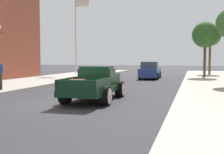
% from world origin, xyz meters
% --- Properties ---
extents(ground_plane, '(140.00, 140.00, 0.00)m').
position_xyz_m(ground_plane, '(0.00, 0.00, 0.00)').
color(ground_plane, '#333338').
extents(hotrod_truck_dark_green, '(2.30, 4.99, 1.58)m').
position_xyz_m(hotrod_truck_dark_green, '(0.87, 1.60, 0.75)').
color(hotrod_truck_dark_green, black).
rests_on(hotrod_truck_dark_green, ground).
extents(car_background_blue, '(1.97, 4.35, 1.65)m').
position_xyz_m(car_background_blue, '(1.27, 16.12, 0.77)').
color(car_background_blue, '#284293').
rests_on(car_background_blue, ground).
extents(pedestrian_sidewalk_left, '(0.53, 0.22, 1.65)m').
position_xyz_m(pedestrian_sidewalk_left, '(-7.13, 4.94, 1.09)').
color(pedestrian_sidewalk_left, '#333338').
rests_on(pedestrian_sidewalk_left, sidewalk_left).
extents(flagpole, '(1.74, 0.16, 9.16)m').
position_xyz_m(flagpole, '(-7.81, 19.69, 5.77)').
color(flagpole, '#B2B2B7').
rests_on(flagpole, sidewalk_left).
extents(street_tree_third, '(2.53, 2.53, 5.39)m').
position_xyz_m(street_tree_third, '(6.35, 18.14, 4.25)').
color(street_tree_third, brown).
rests_on(street_tree_third, sidewalk_right).
extents(street_tree_farthest, '(2.48, 2.48, 5.75)m').
position_xyz_m(street_tree_farthest, '(7.13, 23.97, 4.62)').
color(street_tree_farthest, brown).
rests_on(street_tree_farthest, sidewalk_right).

